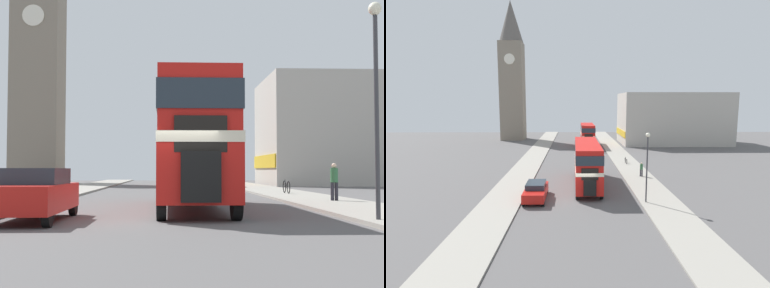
# 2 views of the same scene
# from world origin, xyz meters

# --- Properties ---
(ground_plane) EXTENTS (120.00, 120.00, 0.00)m
(ground_plane) POSITION_xyz_m (0.00, 0.00, 0.00)
(ground_plane) COLOR #565454
(double_decker_bus) EXTENTS (2.44, 10.97, 4.39)m
(double_decker_bus) POSITION_xyz_m (0.77, 4.61, 2.59)
(double_decker_bus) COLOR red
(double_decker_bus) RESTS_ON ground_plane
(bus_distant) EXTENTS (2.47, 9.74, 4.27)m
(bus_distant) POSITION_xyz_m (2.11, 32.46, 2.53)
(bus_distant) COLOR red
(bus_distant) RESTS_ON ground_plane
(car_parked_near) EXTENTS (1.82, 4.48, 1.48)m
(car_parked_near) POSITION_xyz_m (-3.91, 0.15, 0.77)
(car_parked_near) COLOR red
(car_parked_near) RESTS_ON ground_plane
(pedestrian_walking) EXTENTS (0.33, 0.33, 1.62)m
(pedestrian_walking) POSITION_xyz_m (7.08, 7.71, 1.03)
(pedestrian_walking) COLOR #282833
(pedestrian_walking) RESTS_ON sidewalk_right
(bicycle_on_pavement) EXTENTS (0.05, 1.76, 0.78)m
(bicycle_on_pavement) POSITION_xyz_m (6.63, 15.08, 0.48)
(bicycle_on_pavement) COLOR black
(bicycle_on_pavement) RESTS_ON sidewalk_right
(street_lamp) EXTENTS (0.36, 0.36, 5.86)m
(street_lamp) POSITION_xyz_m (5.48, -1.14, 3.96)
(street_lamp) COLOR #38383D
(street_lamp) RESTS_ON sidewalk_right
(church_tower) EXTENTS (5.29, 5.29, 30.52)m
(church_tower) POSITION_xyz_m (-14.33, 43.38, 15.57)
(church_tower) COLOR gray
(church_tower) RESTS_ON ground_plane
(shop_building_block) EXTENTS (21.23, 11.73, 10.33)m
(shop_building_block) POSITION_xyz_m (19.82, 36.50, 5.16)
(shop_building_block) COLOR #B2ADA3
(shop_building_block) RESTS_ON ground_plane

